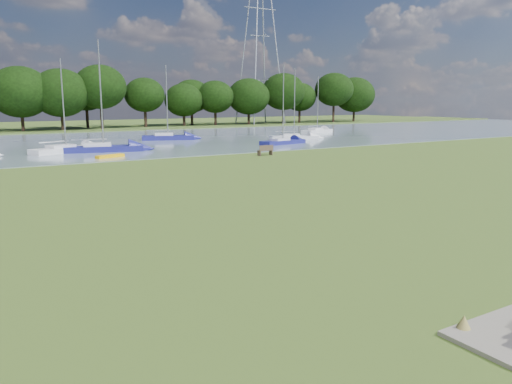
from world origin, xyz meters
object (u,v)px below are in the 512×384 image
sailboat_6 (294,136)px  sailboat_7 (65,148)px  sailboat_4 (167,136)px  sailboat_9 (103,146)px  kayak (110,156)px  sailboat_2 (282,140)px  riverbank_bench (266,150)px  sailboat_5 (317,130)px  pylon (260,8)px

sailboat_6 → sailboat_7: sailboat_6 is taller
sailboat_4 → sailboat_9: bearing=-117.6°
kayak → sailboat_2: bearing=-9.6°
kayak → sailboat_2: size_ratio=0.30×
kayak → sailboat_7: 6.98m
sailboat_7 → sailboat_2: bearing=-30.9°
sailboat_4 → sailboat_7: (-14.04, -9.46, -0.07)m
riverbank_bench → sailboat_6: 18.57m
sailboat_9 → riverbank_bench: bearing=-28.3°
riverbank_bench → sailboat_2: sailboat_2 is taller
kayak → sailboat_6: sailboat_6 is taller
sailboat_5 → sailboat_6: bearing=-160.4°
sailboat_4 → sailboat_9: 15.08m
sailboat_4 → sailboat_5: 24.46m
pylon → sailboat_6: size_ratio=4.20×
riverbank_bench → pylon: pylon is taller
sailboat_2 → sailboat_6: size_ratio=1.00×
pylon → sailboat_4: bearing=-137.5°
sailboat_6 → sailboat_7: bearing=-158.0°
pylon → sailboat_6: pylon is taller
sailboat_6 → kayak: bearing=-143.6°
pylon → sailboat_6: 46.92m
sailboat_5 → sailboat_7: bearing=175.3°
sailboat_6 → sailboat_7: size_ratio=1.01×
kayak → sailboat_5: 39.71m
riverbank_bench → pylon: size_ratio=0.04×
sailboat_4 → sailboat_6: size_ratio=1.03×
kayak → sailboat_6: (25.54, 8.19, 0.31)m
sailboat_2 → sailboat_9: size_ratio=0.84×
sailboat_9 → kayak: bearing=-84.7°
sailboat_2 → sailboat_5: bearing=29.5°
kayak → sailboat_6: 26.82m
pylon → sailboat_2: size_ratio=4.22×
sailboat_5 → kayak: bearing=-174.6°
sailboat_4 → sailboat_7: sailboat_4 is taller
pylon → sailboat_5: pylon is taller
riverbank_bench → kayak: (-12.76, 5.28, -0.30)m
kayak → pylon: (43.49, 45.24, 22.83)m
sailboat_2 → sailboat_5: (15.52, 13.41, 0.05)m
pylon → sailboat_5: size_ratio=4.41×
kayak → sailboat_4: bearing=35.3°
sailboat_2 → sailboat_7: 23.19m
sailboat_6 → riverbank_bench: bearing=-114.9°
kayak → sailboat_4: 19.74m
sailboat_2 → sailboat_7: sailboat_2 is taller
riverbank_bench → sailboat_4: size_ratio=0.17×
kayak → riverbank_bench: bearing=-41.3°
riverbank_bench → sailboat_9: (-11.96, 10.72, 0.10)m
sailboat_4 → sailboat_6: (13.96, -7.79, -0.08)m
sailboat_2 → sailboat_7: size_ratio=1.01×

